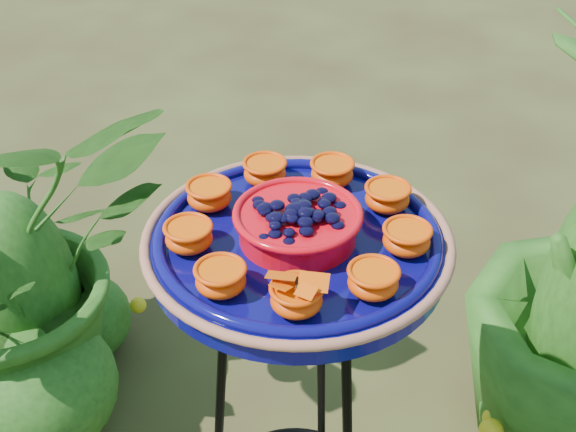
# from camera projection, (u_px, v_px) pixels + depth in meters

# --- Properties ---
(tripod_stand) EXTENTS (0.32, 0.34, 0.83)m
(tripod_stand) POSITION_uv_depth(u_px,v_px,m) (296.00, 414.00, 1.34)
(tripod_stand) COLOR black
(tripod_stand) RESTS_ON ground
(feeder_dish) EXTENTS (0.45, 0.45, 0.10)m
(feeder_dish) POSITION_uv_depth(u_px,v_px,m) (298.00, 239.00, 1.13)
(feeder_dish) COLOR #080755
(feeder_dish) RESTS_ON tripod_stand
(shrub_back_left) EXTENTS (0.97, 0.99, 0.83)m
(shrub_back_left) POSITION_uv_depth(u_px,v_px,m) (9.00, 255.00, 1.84)
(shrub_back_left) COLOR #1D4612
(shrub_back_left) RESTS_ON ground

